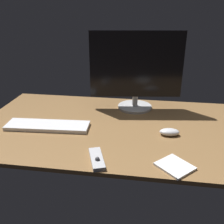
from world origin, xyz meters
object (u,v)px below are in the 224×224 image
(monitor, at_px, (136,70))
(notepad, at_px, (175,166))
(keyboard, at_px, (48,126))
(computer_mouse, at_px, (169,132))
(media_remote, at_px, (97,159))

(monitor, bearing_deg, notepad, -79.46)
(monitor, bearing_deg, keyboard, -149.78)
(computer_mouse, height_order, media_remote, computer_mouse)
(keyboard, relative_size, media_remote, 2.64)
(media_remote, distance_m, notepad, 0.32)
(monitor, xyz_separation_m, keyboard, (-0.44, -0.34, -0.23))
(monitor, bearing_deg, media_remote, -108.78)
(notepad, bearing_deg, keyboard, 157.61)
(computer_mouse, distance_m, notepad, 0.27)
(media_remote, relative_size, notepad, 1.28)
(notepad, bearing_deg, media_remote, -179.65)
(monitor, distance_m, media_remote, 0.66)
(keyboard, relative_size, notepad, 3.37)
(monitor, xyz_separation_m, notepad, (0.20, -0.61, -0.24))
(computer_mouse, distance_m, media_remote, 0.42)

